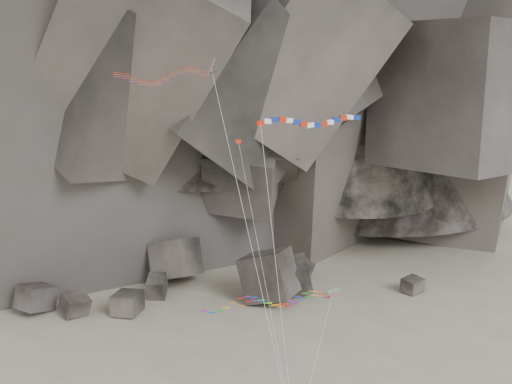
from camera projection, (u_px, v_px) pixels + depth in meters
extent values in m
cube|color=#47423F|center=(75.00, 308.00, 83.57)|extent=(4.58, 4.51, 3.53)
cube|color=#47423F|center=(36.00, 301.00, 84.74)|extent=(5.87, 5.94, 4.34)
cube|color=#47423F|center=(301.00, 272.00, 96.75)|extent=(4.24, 4.07, 3.67)
cube|color=#47423F|center=(176.00, 266.00, 95.01)|extent=(8.32, 9.27, 7.85)
cube|color=#47423F|center=(269.00, 281.00, 87.77)|extent=(9.19, 8.79, 7.93)
cube|color=#47423F|center=(295.00, 282.00, 90.60)|extent=(5.28, 5.78, 6.00)
cube|color=#47423F|center=(4.00, 279.00, 91.14)|extent=(8.25, 8.86, 4.99)
cube|color=#47423F|center=(412.00, 286.00, 91.82)|extent=(3.53, 3.58, 2.39)
cube|color=#47423F|center=(127.00, 304.00, 84.64)|extent=(4.59, 5.13, 2.89)
cube|color=#47423F|center=(157.00, 289.00, 89.66)|extent=(3.24, 4.11, 3.66)
cylinder|color=silver|center=(252.00, 250.00, 55.86)|extent=(5.39, 11.22, 30.84)
cube|color=red|center=(260.00, 123.00, 55.47)|extent=(0.67, 0.48, 0.42)
cube|color=white|center=(267.00, 121.00, 55.60)|extent=(0.70, 0.49, 0.46)
cube|color=#0D2A98|center=(275.00, 120.00, 55.71)|extent=(0.71, 0.49, 0.49)
cube|color=red|center=(282.00, 119.00, 55.81)|extent=(0.72, 0.49, 0.50)
cube|color=white|center=(289.00, 120.00, 55.93)|extent=(0.70, 0.49, 0.47)
cube|color=#0D2A98|center=(296.00, 122.00, 56.09)|extent=(0.67, 0.48, 0.43)
cube|color=red|center=(303.00, 124.00, 56.28)|extent=(0.69, 0.48, 0.45)
cube|color=white|center=(310.00, 125.00, 56.50)|extent=(0.71, 0.49, 0.49)
cube|color=#0D2A98|center=(317.00, 125.00, 56.74)|extent=(0.72, 0.49, 0.50)
cube|color=red|center=(323.00, 124.00, 56.99)|extent=(0.71, 0.49, 0.48)
cube|color=white|center=(330.00, 122.00, 57.22)|extent=(0.68, 0.48, 0.44)
cube|color=#0D2A98|center=(336.00, 120.00, 57.44)|extent=(0.68, 0.48, 0.44)
cube|color=red|center=(343.00, 118.00, 57.64)|extent=(0.71, 0.49, 0.48)
cube|color=white|center=(350.00, 117.00, 57.81)|extent=(0.72, 0.49, 0.50)
cube|color=#0D2A98|center=(356.00, 117.00, 57.97)|extent=(0.71, 0.49, 0.49)
cylinder|color=silver|center=(278.00, 281.00, 54.80)|extent=(1.65, 7.25, 26.22)
cube|color=#C4E70C|center=(333.00, 292.00, 60.19)|extent=(1.28, 0.84, 0.72)
cube|color=#0CB219|center=(333.00, 296.00, 60.08)|extent=(1.07, 0.65, 0.49)
cylinder|color=silver|center=(315.00, 363.00, 57.24)|extent=(5.43, 7.44, 10.21)
cube|color=red|center=(238.00, 141.00, 56.24)|extent=(0.51, 0.06, 0.32)
cube|color=#0D2A98|center=(237.00, 141.00, 56.22)|extent=(0.19, 0.05, 0.33)
cylinder|color=silver|center=(266.00, 289.00, 55.26)|extent=(3.43, 8.19, 24.59)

